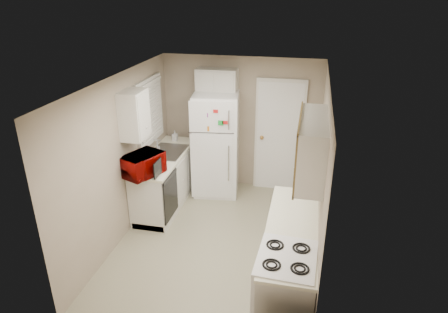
# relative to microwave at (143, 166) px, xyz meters

# --- Properties ---
(floor) EXTENTS (3.80, 3.80, 0.00)m
(floor) POSITION_rel_microwave_xyz_m (1.15, -0.14, -1.05)
(floor) COLOR #B7B191
(floor) RESTS_ON ground
(ceiling) EXTENTS (3.80, 3.80, 0.00)m
(ceiling) POSITION_rel_microwave_xyz_m (1.15, -0.14, 1.35)
(ceiling) COLOR white
(ceiling) RESTS_ON floor
(wall_left) EXTENTS (3.80, 3.80, 0.00)m
(wall_left) POSITION_rel_microwave_xyz_m (-0.25, -0.14, 0.15)
(wall_left) COLOR tan
(wall_left) RESTS_ON floor
(wall_right) EXTENTS (3.80, 3.80, 0.00)m
(wall_right) POSITION_rel_microwave_xyz_m (2.55, -0.14, 0.15)
(wall_right) COLOR tan
(wall_right) RESTS_ON floor
(wall_back) EXTENTS (2.80, 2.80, 0.00)m
(wall_back) POSITION_rel_microwave_xyz_m (1.15, 1.76, 0.15)
(wall_back) COLOR tan
(wall_back) RESTS_ON floor
(wall_front) EXTENTS (2.80, 2.80, 0.00)m
(wall_front) POSITION_rel_microwave_xyz_m (1.15, -2.04, 0.15)
(wall_front) COLOR tan
(wall_front) RESTS_ON floor
(left_counter) EXTENTS (0.60, 1.80, 0.90)m
(left_counter) POSITION_rel_microwave_xyz_m (0.05, 0.76, -0.60)
(left_counter) COLOR silver
(left_counter) RESTS_ON floor
(dishwasher) EXTENTS (0.03, 0.58, 0.72)m
(dishwasher) POSITION_rel_microwave_xyz_m (0.34, 0.16, -0.56)
(dishwasher) COLOR black
(dishwasher) RESTS_ON floor
(sink) EXTENTS (0.54, 0.74, 0.16)m
(sink) POSITION_rel_microwave_xyz_m (0.05, 0.91, -0.19)
(sink) COLOR gray
(sink) RESTS_ON left_counter
(microwave) EXTENTS (0.68, 0.54, 0.40)m
(microwave) POSITION_rel_microwave_xyz_m (0.00, 0.00, 0.00)
(microwave) COLOR #790602
(microwave) RESTS_ON left_counter
(soap_bottle) EXTENTS (0.09, 0.09, 0.19)m
(soap_bottle) POSITION_rel_microwave_xyz_m (0.00, 1.45, -0.05)
(soap_bottle) COLOR white
(soap_bottle) RESTS_ON left_counter
(window_blinds) EXTENTS (0.10, 0.98, 1.08)m
(window_blinds) POSITION_rel_microwave_xyz_m (-0.21, 0.91, 0.55)
(window_blinds) COLOR silver
(window_blinds) RESTS_ON wall_left
(upper_cabinet_left) EXTENTS (0.30, 0.45, 0.70)m
(upper_cabinet_left) POSITION_rel_microwave_xyz_m (-0.10, 0.08, 0.75)
(upper_cabinet_left) COLOR silver
(upper_cabinet_left) RESTS_ON wall_left
(refrigerator) EXTENTS (0.84, 0.83, 1.83)m
(refrigerator) POSITION_rel_microwave_xyz_m (0.79, 1.39, -0.13)
(refrigerator) COLOR white
(refrigerator) RESTS_ON floor
(cabinet_over_fridge) EXTENTS (0.70, 0.30, 0.40)m
(cabinet_over_fridge) POSITION_rel_microwave_xyz_m (0.75, 1.61, 0.95)
(cabinet_over_fridge) COLOR silver
(cabinet_over_fridge) RESTS_ON wall_back
(interior_door) EXTENTS (0.86, 0.06, 2.08)m
(interior_door) POSITION_rel_microwave_xyz_m (1.85, 1.72, -0.03)
(interior_door) COLOR white
(interior_door) RESTS_ON floor
(right_counter) EXTENTS (0.60, 2.00, 0.90)m
(right_counter) POSITION_rel_microwave_xyz_m (2.25, -0.94, -0.60)
(right_counter) COLOR silver
(right_counter) RESTS_ON floor
(stove) EXTENTS (0.64, 0.77, 0.91)m
(stove) POSITION_rel_microwave_xyz_m (2.23, -1.52, -0.60)
(stove) COLOR white
(stove) RESTS_ON floor
(upper_cabinet_right) EXTENTS (0.30, 1.20, 0.70)m
(upper_cabinet_right) POSITION_rel_microwave_xyz_m (2.40, -0.64, 0.75)
(upper_cabinet_right) COLOR silver
(upper_cabinet_right) RESTS_ON wall_right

